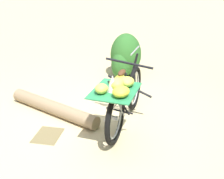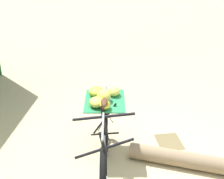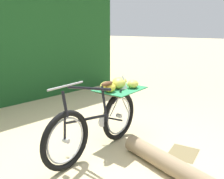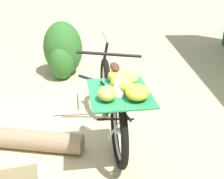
{
  "view_description": "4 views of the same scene",
  "coord_description": "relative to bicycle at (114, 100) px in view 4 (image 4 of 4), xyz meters",
  "views": [
    {
      "loc": [
        3.53,
        0.59,
        2.14
      ],
      "look_at": [
        0.64,
        0.07,
        0.84
      ],
      "focal_mm": 43.04,
      "sensor_mm": 36.0,
      "label": 1
    },
    {
      "loc": [
        -3.15,
        0.51,
        2.69
      ],
      "look_at": [
        0.63,
        -0.03,
        0.87
      ],
      "focal_mm": 49.25,
      "sensor_mm": 36.0,
      "label": 2
    },
    {
      "loc": [
        -2.65,
        -1.61,
        1.69
      ],
      "look_at": [
        0.43,
        0.17,
        0.77
      ],
      "focal_mm": 40.72,
      "sensor_mm": 36.0,
      "label": 3
    },
    {
      "loc": [
        2.64,
        -0.6,
        1.82
      ],
      "look_at": [
        0.52,
        0.01,
        0.82
      ],
      "focal_mm": 44.71,
      "sensor_mm": 36.0,
      "label": 4
    }
  ],
  "objects": [
    {
      "name": "ground_plane",
      "position": [
        -0.12,
        -0.14,
        -0.51
      ],
      "size": [
        60.0,
        60.0,
        0.0
      ],
      "primitive_type": "plane",
      "color": "#C6B284"
    },
    {
      "name": "bicycle",
      "position": [
        0.0,
        0.0,
        0.0
      ],
      "size": [
        1.8,
        0.77,
        1.03
      ],
      "rotation": [
        0.0,
        0.0,
        3.0
      ],
      "color": "black",
      "rests_on": "ground_plane"
    },
    {
      "name": "fallen_log",
      "position": [
        -0.23,
        -1.18,
        -0.4
      ],
      "size": [
        0.93,
        1.7,
        0.22
      ],
      "primitive_type": "cylinder",
      "rotation": [
        0.0,
        1.57,
        1.14
      ],
      "color": "#937A5B",
      "rests_on": "ground_plane"
    },
    {
      "name": "shrub_cluster",
      "position": [
        -2.26,
        -0.26,
        -0.1
      ],
      "size": [
        0.98,
        0.67,
        0.93
      ],
      "color": "#2D6628",
      "rests_on": "ground_plane"
    }
  ]
}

